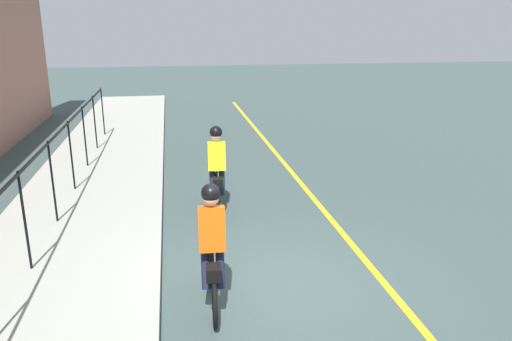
# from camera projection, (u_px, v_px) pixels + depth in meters

# --- Properties ---
(ground_plane) EXTENTS (80.00, 80.00, 0.00)m
(ground_plane) POSITION_uv_depth(u_px,v_px,m) (281.00, 287.00, 7.50)
(ground_plane) COLOR #394A48
(lane_line_centre) EXTENTS (36.00, 0.12, 0.01)m
(lane_line_centre) POSITION_uv_depth(u_px,v_px,m) (380.00, 278.00, 7.76)
(lane_line_centre) COLOR yellow
(lane_line_centre) RESTS_ON ground
(sidewalk) EXTENTS (40.00, 3.20, 0.15)m
(sidewalk) POSITION_uv_depth(u_px,v_px,m) (44.00, 304.00, 6.92)
(sidewalk) COLOR #A0A297
(sidewalk) RESTS_ON ground
(iron_fence) EXTENTS (19.64, 0.04, 1.60)m
(iron_fence) POSITION_uv_depth(u_px,v_px,m) (21.00, 197.00, 7.43)
(iron_fence) COLOR black
(iron_fence) RESTS_ON sidewalk
(cyclist_lead) EXTENTS (1.71, 0.38, 1.83)m
(cyclist_lead) POSITION_uv_depth(u_px,v_px,m) (217.00, 169.00, 10.33)
(cyclist_lead) COLOR black
(cyclist_lead) RESTS_ON ground
(cyclist_follow) EXTENTS (1.71, 0.38, 1.83)m
(cyclist_follow) POSITION_uv_depth(u_px,v_px,m) (212.00, 248.00, 6.73)
(cyclist_follow) COLOR black
(cyclist_follow) RESTS_ON ground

